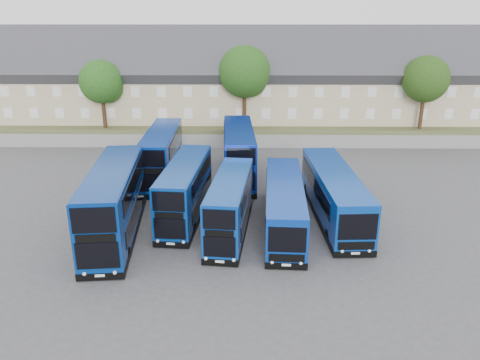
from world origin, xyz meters
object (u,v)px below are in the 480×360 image
(dd_front_mid, at_px, (185,191))
(tree_east, at_px, (427,81))
(coach_east_a, at_px, (284,206))
(tree_west, at_px, (103,83))
(tree_mid, at_px, (246,74))
(dd_front_left, at_px, (114,204))
(tree_far, at_px, (455,70))

(dd_front_mid, bearing_deg, tree_east, 44.11)
(coach_east_a, distance_m, tree_west, 29.49)
(tree_mid, bearing_deg, tree_west, -178.21)
(dd_front_left, bearing_deg, dd_front_mid, 30.31)
(dd_front_mid, relative_size, coach_east_a, 0.86)
(tree_mid, bearing_deg, dd_front_mid, -102.03)
(dd_front_mid, xyz_separation_m, tree_mid, (4.45, 20.87, 6.03))
(tree_west, relative_size, tree_mid, 0.83)
(dd_front_mid, distance_m, tree_far, 41.33)
(dd_front_left, distance_m, tree_mid, 26.25)
(dd_front_mid, xyz_separation_m, coach_east_a, (7.20, -1.74, -0.40))
(dd_front_left, height_order, tree_west, tree_west)
(tree_east, bearing_deg, tree_far, 49.40)
(dd_front_left, xyz_separation_m, dd_front_mid, (4.40, 3.18, -0.31))
(tree_west, distance_m, tree_mid, 16.04)
(coach_east_a, bearing_deg, dd_front_mid, 169.20)
(dd_front_mid, xyz_separation_m, tree_east, (24.45, 20.37, 5.36))
(tree_mid, relative_size, tree_east, 1.12)
(tree_west, distance_m, tree_far, 42.58)
(dd_front_mid, relative_size, tree_east, 1.30)
(tree_mid, bearing_deg, tree_far, 14.04)
(coach_east_a, xyz_separation_m, tree_west, (-18.75, 22.11, 5.42))
(tree_west, xyz_separation_m, tree_east, (36.00, 0.00, 0.34))
(dd_front_mid, height_order, tree_mid, tree_mid)
(dd_front_mid, bearing_deg, coach_east_a, -9.32)
(dd_front_left, distance_m, tree_far, 46.65)
(coach_east_a, height_order, tree_mid, tree_mid)
(tree_mid, xyz_separation_m, tree_east, (20.00, -0.50, -0.68))
(dd_front_left, bearing_deg, tree_far, 35.69)
(dd_front_left, xyz_separation_m, tree_far, (34.85, 30.55, 5.39))
(coach_east_a, relative_size, tree_west, 1.60)
(tree_west, xyz_separation_m, tree_mid, (16.00, 0.50, 1.02))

